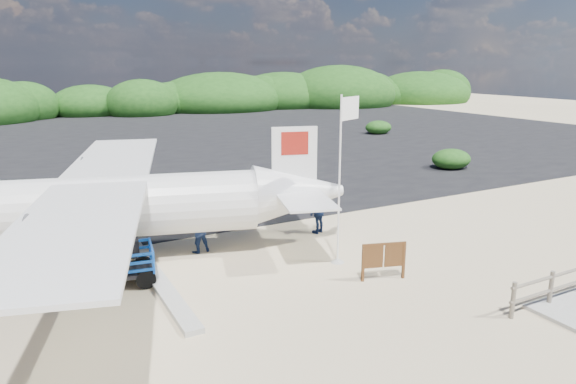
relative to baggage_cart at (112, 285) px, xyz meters
name	(u,v)px	position (x,y,z in m)	size (l,w,h in m)	color
ground	(313,272)	(5.78, -1.97, 0.00)	(160.00, 160.00, 0.00)	beige
asphalt_apron	(124,144)	(5.78, 28.03, 0.00)	(90.00, 50.00, 0.04)	#B2B2B2
vegetation_band	(84,116)	(5.78, 53.03, 0.00)	(124.00, 8.00, 4.40)	#B2B2B2
baggage_cart	(112,285)	(0.00, 0.00, 0.00)	(2.71, 1.55, 1.35)	#0B40A7
flagpole	(337,262)	(6.94, -1.63, 0.00)	(1.10, 0.46, 5.48)	white
signboard	(383,280)	(7.38, -3.47, 0.00)	(1.47, 0.14, 1.21)	brown
crew_a	(216,207)	(4.58, 3.41, 0.97)	(0.71, 0.46, 1.94)	#14234B
crew_b	(197,230)	(3.18, 1.46, 0.82)	(0.80, 0.62, 1.64)	#14234B
crew_c	(319,211)	(7.98, 1.26, 0.86)	(1.01, 0.42, 1.72)	#14234B
aircraft_large	(303,147)	(17.82, 19.64, 0.00)	(18.24, 18.24, 5.47)	#B2B2B2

